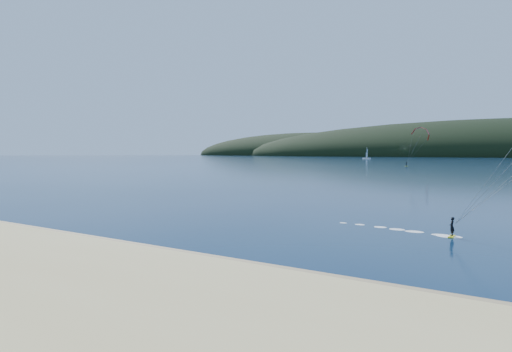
# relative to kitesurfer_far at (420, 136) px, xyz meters

# --- Properties ---
(ground) EXTENTS (1800.00, 1800.00, 0.00)m
(ground) POSITION_rel_kitesurfer_far_xyz_m (29.93, -193.82, -13.76)
(ground) COLOR #081D3A
(ground) RESTS_ON ground
(wet_sand) EXTENTS (220.00, 2.50, 0.10)m
(wet_sand) POSITION_rel_kitesurfer_far_xyz_m (29.93, -189.32, -13.71)
(wet_sand) COLOR #917A54
(wet_sand) RESTS_ON ground
(kitesurfer_far) EXTENTS (12.65, 8.38, 17.46)m
(kitesurfer_far) POSITION_rel_kitesurfer_far_xyz_m (0.00, 0.00, 0.00)
(kitesurfer_far) COLOR yellow
(kitesurfer_far) RESTS_ON ground
(sailboat) EXTENTS (7.94, 5.16, 11.39)m
(sailboat) POSITION_rel_kitesurfer_far_xyz_m (-98.59, 212.67, -12.92)
(sailboat) COLOR white
(sailboat) RESTS_ON ground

